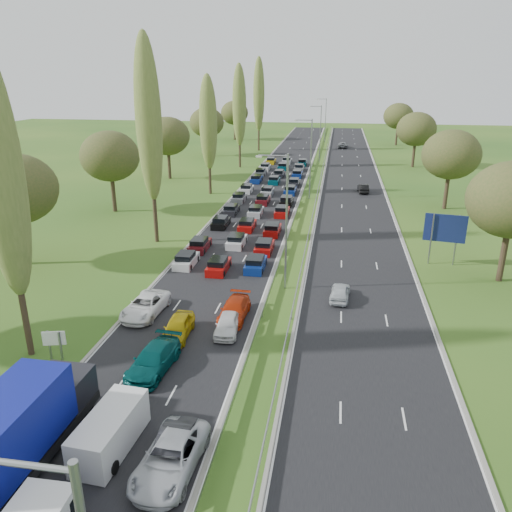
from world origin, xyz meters
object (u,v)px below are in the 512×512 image
at_px(white_van_rear, 112,428).
at_px(direction_sign, 445,230).
at_px(info_sign, 54,341).
at_px(near_car_2, 145,306).
at_px(blue_lorry, 18,430).

xyz_separation_m(white_van_rear, direction_sign, (21.47, 30.13, 2.52)).
xyz_separation_m(white_van_rear, info_sign, (-7.33, 7.20, 0.32)).
bearing_deg(direction_sign, white_van_rear, -125.47).
bearing_deg(white_van_rear, near_car_2, 108.93).
height_order(blue_lorry, white_van_rear, blue_lorry).
bearing_deg(info_sign, near_car_2, 64.70).
distance_m(near_car_2, white_van_rear, 15.06).
height_order(white_van_rear, info_sign, info_sign).
bearing_deg(blue_lorry, direction_sign, 53.05).
bearing_deg(white_van_rear, direction_sign, 58.60).
distance_m(near_car_2, blue_lorry, 16.73).
bearing_deg(info_sign, white_van_rear, -44.48).
height_order(near_car_2, blue_lorry, blue_lorry).
height_order(blue_lorry, info_sign, blue_lorry).
relative_size(near_car_2, blue_lorry, 0.54).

